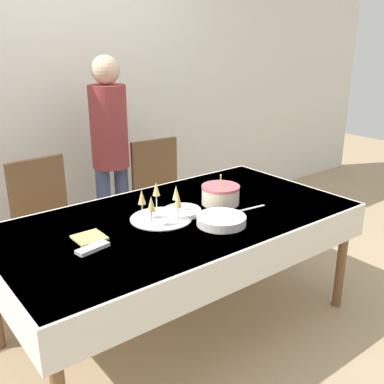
% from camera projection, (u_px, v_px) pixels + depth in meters
% --- Properties ---
extents(ground_plane, '(12.00, 12.00, 0.00)m').
position_uv_depth(ground_plane, '(180.00, 324.00, 2.86)').
color(ground_plane, tan).
extents(wall_back, '(8.00, 0.05, 2.70)m').
position_uv_depth(wall_back, '(61.00, 87.00, 3.59)').
color(wall_back, silver).
rests_on(wall_back, ground_plane).
extents(dining_table, '(2.08, 1.11, 0.74)m').
position_uv_depth(dining_table, '(179.00, 232.00, 2.64)').
color(dining_table, silver).
rests_on(dining_table, ground_plane).
extents(dining_chair_far_left, '(0.45, 0.45, 0.96)m').
position_uv_depth(dining_chair_far_left, '(48.00, 223.00, 3.06)').
color(dining_chair_far_left, brown).
rests_on(dining_chair_far_left, ground_plane).
extents(dining_chair_far_right, '(0.46, 0.46, 0.96)m').
position_uv_depth(dining_chair_far_right, '(162.00, 195.00, 3.61)').
color(dining_chair_far_right, brown).
rests_on(dining_chair_far_right, ground_plane).
extents(birthday_cake, '(0.24, 0.24, 0.19)m').
position_uv_depth(birthday_cake, '(220.00, 195.00, 2.79)').
color(birthday_cake, beige).
rests_on(birthday_cake, dining_table).
extents(champagne_tray, '(0.36, 0.36, 0.18)m').
position_uv_depth(champagne_tray, '(161.00, 207.00, 2.55)').
color(champagne_tray, silver).
rests_on(champagne_tray, dining_table).
extents(plate_stack_main, '(0.28, 0.28, 0.05)m').
position_uv_depth(plate_stack_main, '(221.00, 220.00, 2.49)').
color(plate_stack_main, silver).
rests_on(plate_stack_main, dining_table).
extents(plate_stack_dessert, '(0.22, 0.22, 0.03)m').
position_uv_depth(plate_stack_dessert, '(182.00, 211.00, 2.64)').
color(plate_stack_dessert, white).
rests_on(plate_stack_dessert, dining_table).
extents(cake_knife, '(0.30, 0.05, 0.00)m').
position_uv_depth(cake_knife, '(245.00, 210.00, 2.70)').
color(cake_knife, silver).
rests_on(cake_knife, dining_table).
extents(fork_pile, '(0.18, 0.09, 0.02)m').
position_uv_depth(fork_pile, '(93.00, 248.00, 2.19)').
color(fork_pile, silver).
rests_on(fork_pile, dining_table).
extents(napkin_pile, '(0.15, 0.15, 0.01)m').
position_uv_depth(napkin_pile, '(89.00, 238.00, 2.32)').
color(napkin_pile, '#E0D166').
rests_on(napkin_pile, dining_table).
extents(person_standing, '(0.28, 0.28, 1.61)m').
position_uv_depth(person_standing, '(110.00, 143.00, 3.41)').
color(person_standing, '#3F4C72').
rests_on(person_standing, ground_plane).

